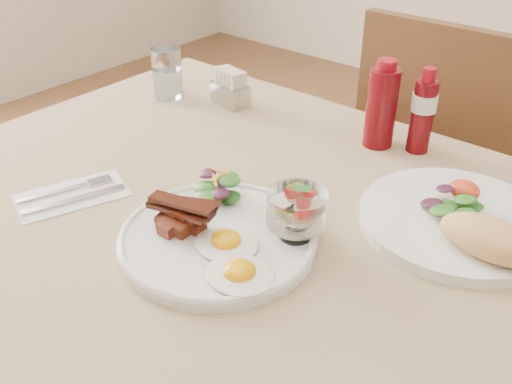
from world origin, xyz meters
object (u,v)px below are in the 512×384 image
object	(u,v)px
main_plate	(218,239)
fruit_cup	(297,209)
chair_far	(451,183)
ketchup_bottle	(382,106)
water_glass	(167,76)
hot_sauce_bottle	(423,112)
second_plate	(464,223)
sugar_caddy	(230,89)
table	(288,278)

from	to	relation	value
main_plate	fruit_cup	distance (m)	0.12
chair_far	fruit_cup	distance (m)	0.74
ketchup_bottle	water_glass	distance (m)	0.48
water_glass	hot_sauce_bottle	bearing A→B (deg)	12.44
hot_sauce_bottle	chair_far	bearing A→B (deg)	94.75
second_plate	hot_sauce_bottle	xyz separation A→B (m)	(-0.17, 0.20, 0.06)
chair_far	fruit_cup	bearing A→B (deg)	-87.91
chair_far	fruit_cup	size ratio (longest dim) A/B	11.09
chair_far	sugar_caddy	world-z (taller)	chair_far
hot_sauce_bottle	table	bearing A→B (deg)	-94.21
table	water_glass	xyz separation A→B (m)	(-0.51, 0.23, 0.14)
chair_far	water_glass	world-z (taller)	chair_far
fruit_cup	table	bearing A→B (deg)	139.97
table	chair_far	size ratio (longest dim) A/B	1.43
main_plate	fruit_cup	size ratio (longest dim) A/B	3.34
fruit_cup	water_glass	size ratio (longest dim) A/B	0.77
second_plate	table	bearing A→B (deg)	-141.25
table	main_plate	world-z (taller)	main_plate
chair_far	fruit_cup	xyz separation A→B (m)	(0.02, -0.68, 0.29)
main_plate	water_glass	size ratio (longest dim) A/B	2.57
main_plate	sugar_caddy	world-z (taller)	sugar_caddy
ketchup_bottle	fruit_cup	bearing A→B (deg)	-79.10
second_plate	ketchup_bottle	world-z (taller)	ketchup_bottle
ketchup_bottle	sugar_caddy	distance (m)	0.34
fruit_cup	ketchup_bottle	distance (m)	0.35
hot_sauce_bottle	sugar_caddy	world-z (taller)	hot_sauce_bottle
ketchup_bottle	hot_sauce_bottle	size ratio (longest dim) A/B	1.04
water_glass	chair_far	bearing A→B (deg)	40.15
main_plate	second_plate	size ratio (longest dim) A/B	0.98
main_plate	ketchup_bottle	bearing A→B (deg)	87.34
sugar_caddy	water_glass	distance (m)	0.14
fruit_cup	second_plate	world-z (taller)	fruit_cup
sugar_caddy	water_glass	world-z (taller)	water_glass
table	second_plate	distance (m)	0.27
chair_far	fruit_cup	world-z (taller)	chair_far
fruit_cup	second_plate	distance (m)	0.25
water_glass	fruit_cup	bearing A→B (deg)	-25.48
chair_far	hot_sauce_bottle	xyz separation A→B (m)	(0.03, -0.31, 0.30)
chair_far	ketchup_bottle	size ratio (longest dim) A/B	5.71
table	main_plate	xyz separation A→B (m)	(-0.06, -0.09, 0.10)
chair_far	ketchup_bottle	world-z (taller)	chair_far
chair_far	main_plate	bearing A→B (deg)	-94.65
chair_far	table	bearing A→B (deg)	-90.00
main_plate	hot_sauce_bottle	distance (m)	0.45
table	main_plate	size ratio (longest dim) A/B	4.75
water_glass	sugar_caddy	bearing A→B (deg)	22.74
chair_far	second_plate	size ratio (longest dim) A/B	3.27
main_plate	hot_sauce_bottle	world-z (taller)	hot_sauce_bottle
main_plate	sugar_caddy	distance (m)	0.49
ketchup_bottle	chair_far	bearing A→B (deg)	82.92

